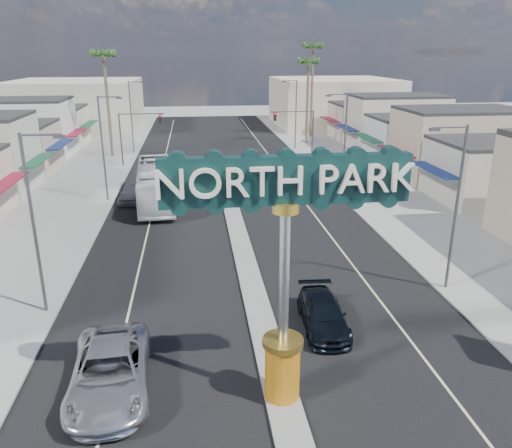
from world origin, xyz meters
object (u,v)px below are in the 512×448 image
object	(u,v)px
traffic_signal_left	(137,129)
car_parked_left	(131,193)
streetlight_r_far	(295,111)
streetlight_r_mid	(343,138)
palm_left_far	(104,60)
streetlight_l_near	(36,217)
gateway_sign	(285,254)
streetlight_r_near	(454,201)
streetlight_l_mid	(104,143)
palm_right_mid	(309,66)
suv_left	(110,371)
traffic_signal_right	(298,126)
streetlight_l_far	(132,113)
suv_right	(323,314)
palm_right_far	(313,52)
city_bus	(155,184)

from	to	relation	value
traffic_signal_left	car_parked_left	bearing A→B (deg)	-87.24
streetlight_r_far	car_parked_left	size ratio (longest dim) A/B	2.00
traffic_signal_left	streetlight_r_mid	distance (m)	24.11
palm_left_far	streetlight_l_near	bearing A→B (deg)	-86.33
gateway_sign	streetlight_l_near	xyz separation A→B (m)	(-10.43, 8.02, -0.86)
streetlight_r_mid	car_parked_left	world-z (taller)	streetlight_r_mid
streetlight_l_near	streetlight_r_near	size ratio (longest dim) A/B	1.00
streetlight_r_far	palm_left_far	bearing A→B (deg)	-175.12
gateway_sign	streetlight_l_mid	world-z (taller)	gateway_sign
streetlight_r_mid	palm_right_mid	bearing A→B (deg)	84.36
palm_left_far	suv_left	xyz separation A→B (m)	(6.55, -46.70, -10.62)
streetlight_r_near	streetlight_r_far	distance (m)	42.00
streetlight_r_far	gateway_sign	bearing A→B (deg)	-101.78
traffic_signal_right	streetlight_l_far	size ratio (longest dim) A/B	0.67
suv_right	car_parked_left	bearing A→B (deg)	119.57
streetlight_l_far	palm_right_far	distance (m)	28.29
traffic_signal_right	streetlight_l_far	xyz separation A→B (m)	(-19.62, 8.01, 0.79)
traffic_signal_left	palm_left_far	xyz separation A→B (m)	(-3.82, 6.01, 7.22)
suv_left	city_bus	xyz separation A→B (m)	(0.14, 25.60, 0.83)
car_parked_left	streetlight_l_near	bearing A→B (deg)	-92.00
streetlight_r_near	car_parked_left	distance (m)	27.61
palm_right_mid	traffic_signal_left	bearing A→B (deg)	-151.58
streetlight_r_near	suv_right	xyz separation A→B (m)	(-7.61, -3.14, -4.36)
streetlight_r_near	streetlight_r_far	bearing A→B (deg)	90.00
streetlight_r_near	palm_right_mid	world-z (taller)	palm_right_mid
palm_left_far	city_bus	distance (m)	24.21
traffic_signal_right	streetlight_r_mid	distance (m)	14.07
streetlight_r_mid	city_bus	size ratio (longest dim) A/B	0.74
traffic_signal_left	palm_right_mid	bearing A→B (deg)	28.42
streetlight_r_mid	car_parked_left	bearing A→B (deg)	-178.90
streetlight_l_near	suv_left	xyz separation A→B (m)	(3.98, -6.70, -4.19)
streetlight_r_mid	palm_right_far	xyz separation A→B (m)	(4.57, 32.00, 7.32)
streetlight_l_near	palm_right_mid	world-z (taller)	palm_right_mid
gateway_sign	palm_right_mid	world-z (taller)	palm_right_mid
traffic_signal_left	city_bus	bearing A→B (deg)	-79.23
palm_left_far	palm_right_far	distance (m)	30.48
traffic_signal_right	suv_right	world-z (taller)	traffic_signal_right
traffic_signal_left	streetlight_l_mid	bearing A→B (deg)	-95.10
streetlight_l_near	palm_left_far	distance (m)	40.59
palm_right_mid	suv_right	world-z (taller)	palm_right_mid
streetlight_r_mid	traffic_signal_right	bearing A→B (deg)	95.10
gateway_sign	suv_right	bearing A→B (deg)	59.97
traffic_signal_right	suv_right	xyz separation A→B (m)	(-6.37, -37.14, -3.57)
gateway_sign	traffic_signal_right	size ratio (longest dim) A/B	1.53
gateway_sign	streetlight_r_far	xyz separation A→B (m)	(10.43, 50.02, -0.86)
traffic_signal_right	suv_right	size ratio (longest dim) A/B	1.23
streetlight_l_mid	palm_left_far	xyz separation A→B (m)	(-2.57, 20.00, 6.43)
streetlight_l_far	streetlight_r_far	xyz separation A→B (m)	(20.87, 0.00, 0.00)
streetlight_l_mid	streetlight_r_mid	distance (m)	20.87
streetlight_l_mid	suv_left	bearing A→B (deg)	-81.52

